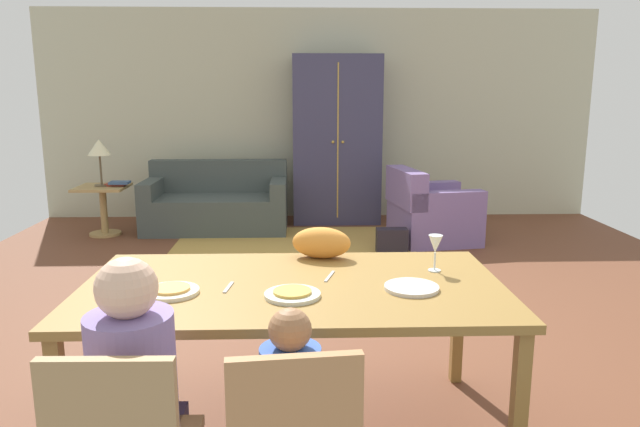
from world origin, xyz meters
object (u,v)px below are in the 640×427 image
(cat, at_px, (321,243))
(book_upper, at_px, (120,183))
(armoire, at_px, (336,140))
(couch, at_px, (217,205))
(handbag, at_px, (392,241))
(dining_table, at_px, (293,296))
(person_man, at_px, (139,416))
(plate_near_man, at_px, (171,292))
(table_lamp, at_px, (99,149))
(book_lower, at_px, (116,184))
(plate_near_woman, at_px, (412,288))
(wine_glass, at_px, (435,246))
(armchair, at_px, (430,213))
(side_table, at_px, (103,203))
(plate_near_child, at_px, (292,295))

(cat, relative_size, book_upper, 1.45)
(armoire, xyz_separation_m, book_upper, (-2.55, -0.69, -0.43))
(couch, bearing_deg, handbag, -30.49)
(dining_table, bearing_deg, person_man, -126.87)
(person_man, height_order, handbag, person_man)
(plate_near_man, xyz_separation_m, cat, (0.69, 0.56, 0.08))
(dining_table, xyz_separation_m, table_lamp, (-2.26, 4.16, 0.31))
(book_lower, height_order, book_upper, book_upper)
(person_man, bearing_deg, plate_near_woman, 29.87)
(wine_glass, height_order, armchair, wine_glass)
(wine_glass, distance_m, book_lower, 4.92)
(armchair, xyz_separation_m, book_lower, (-3.59, 0.44, 0.28))
(cat, distance_m, armoire, 4.42)
(dining_table, relative_size, couch, 1.17)
(person_man, height_order, side_table, person_man)
(person_man, distance_m, armoire, 5.68)
(side_table, height_order, handbag, side_table)
(side_table, bearing_deg, couch, 11.40)
(armoire, height_order, book_lower, armoire)
(book_lower, bearing_deg, cat, -58.88)
(plate_near_child, xyz_separation_m, handbag, (0.98, 3.44, -0.64))
(book_lower, distance_m, handbag, 3.27)
(armchair, relative_size, armoire, 0.47)
(armchair, relative_size, book_upper, 4.48)
(plate_near_woman, height_order, side_table, plate_near_woman)
(wine_glass, distance_m, book_upper, 4.84)
(wine_glass, xyz_separation_m, book_upper, (-2.77, 3.97, -0.27))
(book_upper, bearing_deg, armoire, 15.17)
(dining_table, distance_m, cat, 0.49)
(plate_near_man, bearing_deg, cat, 38.89)
(plate_near_child, distance_m, wine_glass, 0.81)
(cat, bearing_deg, person_man, -109.61)
(book_upper, distance_m, handbag, 3.20)
(armoire, bearing_deg, table_lamp, -166.16)
(armchair, xyz_separation_m, side_table, (-3.74, 0.41, 0.06))
(book_upper, xyz_separation_m, handbag, (3.04, -0.89, -0.49))
(plate_near_man, height_order, couch, couch)
(book_upper, bearing_deg, armchair, -6.42)
(person_man, bearing_deg, armoire, 79.41)
(book_lower, relative_size, handbag, 0.69)
(plate_near_woman, distance_m, side_table, 5.12)
(side_table, relative_size, book_upper, 2.64)
(wine_glass, height_order, couch, wine_glass)
(side_table, height_order, book_lower, book_lower)
(armoire, bearing_deg, dining_table, -95.85)
(dining_table, relative_size, book_lower, 9.00)
(plate_near_man, relative_size, armoire, 0.12)
(armchair, bearing_deg, plate_near_man, -117.62)
(plate_near_man, height_order, book_lower, plate_near_man)
(side_table, bearing_deg, armoire, 13.84)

